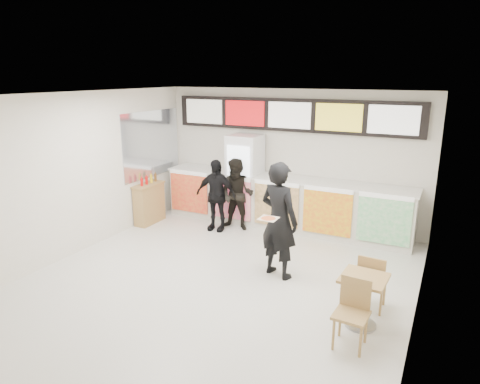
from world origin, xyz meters
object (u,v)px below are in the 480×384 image
Objects in this scene: cafe_table at (363,292)px; service_counter at (282,203)px; drinks_fridge at (245,179)px; customer_mid at (216,195)px; condiment_ledge at (149,203)px; customer_left at (237,195)px; customer_main at (279,220)px.

service_counter is at bearing 130.51° from cafe_table.
drinks_fridge is at bearing 139.81° from cafe_table.
customer_mid is at bearing -110.97° from drinks_fridge.
condiment_ledge is (-2.82, -1.07, -0.10)m from service_counter.
condiment_ledge reaches higher than cafe_table.
cafe_table is at bearing -52.94° from service_counter.
cafe_table is (3.30, -3.15, -0.50)m from drinks_fridge.
customer_left reaches higher than service_counter.
service_counter is 3.73× the size of cafe_table.
customer_main is (1.73, -2.24, -0.02)m from drinks_fridge.
cafe_table is (1.57, -0.91, -0.48)m from customer_main.
customer_left is at bearing 24.66° from customer_mid.
cafe_table is 1.36× the size of condiment_ledge.
drinks_fridge is 1.83× the size of condiment_ledge.
condiment_ledge is (-1.88, -1.08, -0.53)m from drinks_fridge.
cafe_table is at bearing 167.35° from customer_main.
service_counter is 1.02m from customer_left.
service_counter is 3.56× the size of customer_mid.
condiment_ledge is (-3.61, 1.16, -0.51)m from customer_main.
drinks_fridge is 1.02× the size of customer_main.
drinks_fridge is 0.61m from customer_left.
service_counter is at bearing 29.12° from customer_left.
customer_left reaches higher than cafe_table.
customer_left is at bearing 14.86° from condiment_ledge.
condiment_ledge is at bearing -174.84° from customer_mid.
drinks_fridge is 0.87m from customer_mid.
drinks_fridge is 1.27× the size of customer_left.
customer_mid reaches higher than cafe_table.
customer_left is 2.07m from condiment_ledge.
condiment_ledge is at bearing -150.10° from drinks_fridge.
customer_main is (0.79, -2.22, 0.41)m from service_counter.
customer_mid reaches higher than condiment_ledge.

